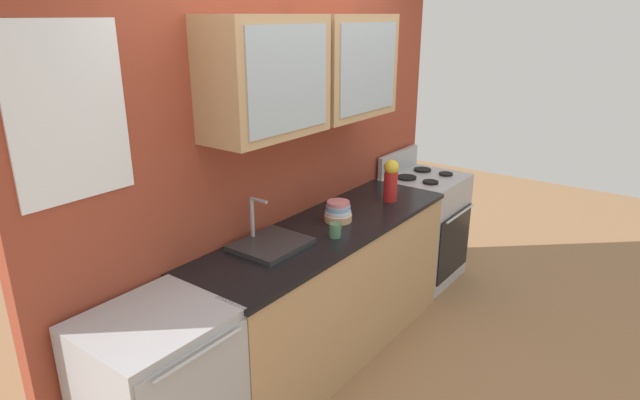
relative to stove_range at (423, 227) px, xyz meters
The scene contains 8 objects.
ground_plane 1.47m from the stove_range, behind, with size 10.00×10.00×0.00m, color #936B47.
back_wall_unit 1.78m from the stove_range, 167.64° to the left, with size 3.55×0.44×2.82m.
counter 1.40m from the stove_range, behind, with size 2.12×0.63×0.92m.
stove_range is the anchor object (origin of this frame).
sink_faucet 1.91m from the stove_range, behind, with size 0.41×0.35×0.28m.
bowl_stack 1.37m from the stove_range, behind, with size 0.18×0.18×0.14m.
vase 0.95m from the stove_range, behind, with size 0.11×0.11×0.31m.
cup_near_sink 1.59m from the stove_range, behind, with size 0.11×0.07×0.09m.
Camera 1 is at (-2.58, -1.86, 2.21)m, focal length 30.12 mm.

